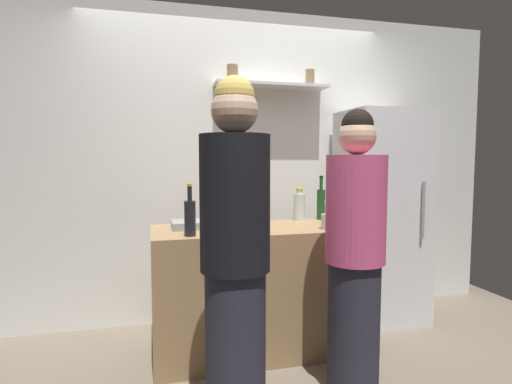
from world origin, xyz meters
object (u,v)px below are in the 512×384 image
Objects in this scene: baking_pan at (197,224)px; wine_bottle_amber_glass at (259,215)px; utensil_holder at (329,221)px; refrigerator at (381,216)px; wine_bottle_dark_glass at (190,216)px; person_pink_top at (355,256)px; wine_bottle_pale_glass at (333,211)px; wine_bottle_green_glass at (321,203)px; water_bottle_plastic at (299,206)px; person_blonde at (235,260)px.

baking_pan is 1.10× the size of wine_bottle_amber_glass.
refrigerator is at bearing 35.39° from utensil_holder.
baking_pan is at bearing 76.43° from wine_bottle_dark_glass.
person_pink_top is (0.44, -0.49, -0.18)m from wine_bottle_amber_glass.
wine_bottle_pale_glass is at bearing -151.10° from refrigerator.
wine_bottle_green_glass is 1.23× the size of wine_bottle_pale_glass.
refrigerator is 8.07× the size of utensil_holder.
utensil_holder is at bearing -144.61° from refrigerator.
refrigerator is at bearing 7.87° from baking_pan.
wine_bottle_pale_glass is at bearing -95.22° from wine_bottle_green_glass.
water_bottle_plastic is at bearing 43.39° from wine_bottle_amber_glass.
water_bottle_plastic is 0.16× the size of person_pink_top.
water_bottle_plastic is at bearing -179.15° from wine_bottle_green_glass.
wine_bottle_green_glass is 0.94m from person_pink_top.
water_bottle_plastic is (0.89, 0.45, -0.01)m from wine_bottle_dark_glass.
wine_bottle_dark_glass is at bearing -32.80° from person_blonde.
wine_bottle_amber_glass is 1.20× the size of water_bottle_plastic.
utensil_holder is 0.77× the size of wine_bottle_pale_glass.
refrigerator reaches higher than person_blonde.
wine_bottle_green_glass is at bearing 0.85° from water_bottle_plastic.
wine_bottle_green_glass is (0.13, 0.44, 0.08)m from utensil_holder.
person_pink_top reaches higher than wine_bottle_amber_glass.
wine_bottle_green_glass is at bearing 33.79° from wine_bottle_amber_glass.
wine_bottle_dark_glass is 0.20× the size of person_pink_top.
baking_pan is at bearing -170.97° from wine_bottle_green_glass.
wine_bottle_dark_glass is 0.19× the size of person_blonde.
wine_bottle_green_glass is at bearing -174.17° from refrigerator.
baking_pan is 0.93m from person_blonde.
wine_bottle_amber_glass is at bearing -146.21° from wine_bottle_green_glass.
wine_bottle_dark_glass is at bearing -174.77° from wine_bottle_amber_glass.
person_pink_top is (0.01, -0.90, -0.19)m from water_bottle_plastic.
person_pink_top is 0.94× the size of person_blonde.
wine_bottle_dark_glass is (-1.65, -0.51, 0.13)m from refrigerator.
wine_bottle_dark_glass is 1.00m from water_bottle_plastic.
person_blonde is (-0.91, -1.09, -0.14)m from wine_bottle_green_glass.
wine_bottle_amber_glass is at bearing 91.69° from person_pink_top.
utensil_holder is at bearing 0.84° from wine_bottle_dark_glass.
wine_bottle_amber_glass is 0.61m from wine_bottle_pale_glass.
person_blonde is at bearing -137.44° from wine_bottle_pale_glass.
person_pink_top is 0.76m from person_blonde.
utensil_holder is 0.63× the size of wine_bottle_green_glass.
water_bottle_plastic is at bearing 10.83° from baking_pan.
wine_bottle_pale_glass is (1.05, 0.18, -0.02)m from wine_bottle_dark_glass.
wine_bottle_green_glass is (-0.58, -0.06, 0.14)m from refrigerator.
person_blonde is at bearing -142.39° from refrigerator.
person_pink_top is (0.89, -0.45, -0.20)m from wine_bottle_dark_glass.
wine_bottle_pale_glass is 0.67m from person_pink_top.
baking_pan is at bearing -172.13° from refrigerator.
baking_pan is 0.32m from wine_bottle_dark_glass.
wine_bottle_dark_glass reaches higher than utensil_holder.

